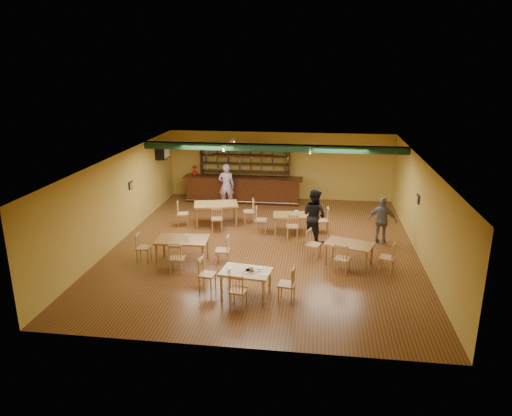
# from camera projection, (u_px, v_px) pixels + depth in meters

# --- Properties ---
(floor) EXTENTS (12.00, 12.00, 0.00)m
(floor) POSITION_uv_depth(u_px,v_px,m) (264.00, 246.00, 16.01)
(floor) COLOR #573019
(floor) RESTS_ON ground
(ceiling_beam) EXTENTS (10.00, 0.30, 0.25)m
(ceiling_beam) POSITION_uv_depth(u_px,v_px,m) (273.00, 148.00, 17.82)
(ceiling_beam) COLOR black
(ceiling_beam) RESTS_ON ceiling
(track_rail_left) EXTENTS (0.05, 2.50, 0.05)m
(track_rail_left) POSITION_uv_depth(u_px,v_px,m) (229.00, 142.00, 18.59)
(track_rail_left) COLOR white
(track_rail_left) RESTS_ON ceiling
(track_rail_right) EXTENTS (0.05, 2.50, 0.05)m
(track_rail_right) POSITION_uv_depth(u_px,v_px,m) (311.00, 144.00, 18.19)
(track_rail_right) COLOR white
(track_rail_right) RESTS_ON ceiling
(ac_unit) EXTENTS (0.34, 0.70, 0.48)m
(ac_unit) POSITION_uv_depth(u_px,v_px,m) (163.00, 152.00, 19.90)
(ac_unit) COLOR white
(ac_unit) RESTS_ON wall_left
(picture_left) EXTENTS (0.04, 0.34, 0.28)m
(picture_left) POSITION_uv_depth(u_px,v_px,m) (131.00, 185.00, 17.08)
(picture_left) COLOR black
(picture_left) RESTS_ON wall_left
(picture_right) EXTENTS (0.04, 0.34, 0.28)m
(picture_right) POSITION_uv_depth(u_px,v_px,m) (418.00, 199.00, 15.36)
(picture_right) COLOR black
(picture_right) RESTS_ON wall_right
(bar_counter) EXTENTS (5.23, 0.85, 1.13)m
(bar_counter) POSITION_uv_depth(u_px,v_px,m) (243.00, 189.00, 20.92)
(bar_counter) COLOR black
(bar_counter) RESTS_ON ground
(back_bar_hutch) EXTENTS (4.05, 0.40, 2.28)m
(back_bar_hutch) POSITION_uv_depth(u_px,v_px,m) (245.00, 174.00, 21.34)
(back_bar_hutch) COLOR black
(back_bar_hutch) RESTS_ON ground
(poinsettia) EXTENTS (0.32, 0.32, 0.45)m
(poinsettia) POSITION_uv_depth(u_px,v_px,m) (195.00, 171.00, 20.96)
(poinsettia) COLOR #AB160F
(poinsettia) RESTS_ON bar_counter
(dining_table_a) EXTENTS (1.82, 1.35, 0.82)m
(dining_table_a) POSITION_uv_depth(u_px,v_px,m) (216.00, 214.00, 18.08)
(dining_table_a) COLOR #A8743B
(dining_table_a) RESTS_ON ground
(dining_table_b) EXTENTS (1.43, 0.94, 0.68)m
(dining_table_b) POSITION_uv_depth(u_px,v_px,m) (292.00, 223.00, 17.23)
(dining_table_b) COLOR #A8743B
(dining_table_b) RESTS_ON ground
(dining_table_c) EXTENTS (1.61, 1.01, 0.79)m
(dining_table_c) POSITION_uv_depth(u_px,v_px,m) (183.00, 251.00, 14.58)
(dining_table_c) COLOR #A8743B
(dining_table_c) RESTS_ON ground
(dining_table_d) EXTENTS (1.60, 1.26, 0.70)m
(dining_table_d) POSITION_uv_depth(u_px,v_px,m) (349.00, 254.00, 14.45)
(dining_table_d) COLOR #A8743B
(dining_table_d) RESTS_ON ground
(near_table) EXTENTS (1.41, 1.01, 0.70)m
(near_table) POSITION_uv_depth(u_px,v_px,m) (246.00, 283.00, 12.56)
(near_table) COLOR tan
(near_table) RESTS_ON ground
(pizza_tray) EXTENTS (0.52, 0.52, 0.01)m
(pizza_tray) POSITION_uv_depth(u_px,v_px,m) (249.00, 271.00, 12.45)
(pizza_tray) COLOR silver
(pizza_tray) RESTS_ON near_table
(parmesan_shaker) EXTENTS (0.08, 0.08, 0.11)m
(parmesan_shaker) POSITION_uv_depth(u_px,v_px,m) (229.00, 270.00, 12.37)
(parmesan_shaker) COLOR #EAE5C6
(parmesan_shaker) RESTS_ON near_table
(napkin_stack) EXTENTS (0.22, 0.18, 0.03)m
(napkin_stack) POSITION_uv_depth(u_px,v_px,m) (259.00, 268.00, 12.59)
(napkin_stack) COLOR white
(napkin_stack) RESTS_ON near_table
(pizza_server) EXTENTS (0.33, 0.22, 0.00)m
(pizza_server) POSITION_uv_depth(u_px,v_px,m) (255.00, 270.00, 12.47)
(pizza_server) COLOR silver
(pizza_server) RESTS_ON pizza_tray
(side_plate) EXTENTS (0.25, 0.25, 0.01)m
(side_plate) POSITION_uv_depth(u_px,v_px,m) (264.00, 275.00, 12.22)
(side_plate) COLOR white
(side_plate) RESTS_ON near_table
(patron_bar) EXTENTS (0.73, 0.52, 1.87)m
(patron_bar) POSITION_uv_depth(u_px,v_px,m) (226.00, 186.00, 20.10)
(patron_bar) COLOR #8B4AA0
(patron_bar) RESTS_ON ground
(patron_right_a) EXTENTS (1.15, 1.12, 1.86)m
(patron_right_a) POSITION_uv_depth(u_px,v_px,m) (314.00, 216.00, 16.20)
(patron_right_a) COLOR black
(patron_right_a) RESTS_ON ground
(patron_right_b) EXTENTS (1.02, 0.60, 1.63)m
(patron_right_b) POSITION_uv_depth(u_px,v_px,m) (382.00, 220.00, 16.06)
(patron_right_b) COLOR slate
(patron_right_b) RESTS_ON ground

